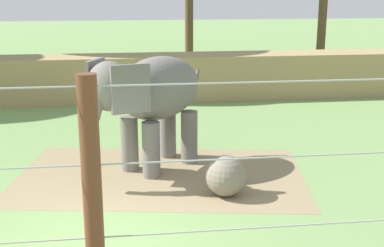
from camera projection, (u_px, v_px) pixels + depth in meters
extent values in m
plane|color=#759956|center=(96.00, 240.00, 9.04)|extent=(120.00, 120.00, 0.00)
cube|color=#937F5B|center=(161.00, 175.00, 12.11)|extent=(7.22, 5.12, 0.01)
cube|color=tan|center=(109.00, 78.00, 19.84)|extent=(36.00, 1.80, 1.73)
cylinder|color=slate|center=(151.00, 150.00, 11.88)|extent=(0.41, 0.41, 1.32)
cylinder|color=slate|center=(130.00, 144.00, 12.33)|extent=(0.41, 0.41, 1.32)
cylinder|color=slate|center=(189.00, 137.00, 12.87)|extent=(0.41, 0.41, 1.32)
cylinder|color=slate|center=(168.00, 132.00, 13.32)|extent=(0.41, 0.41, 1.32)
ellipsoid|color=slate|center=(159.00, 88.00, 12.26)|extent=(2.70, 2.62, 1.51)
ellipsoid|color=slate|center=(109.00, 86.00, 11.07)|extent=(1.38, 1.39, 1.09)
cube|color=slate|center=(131.00, 89.00, 10.78)|extent=(0.84, 0.34, 1.03)
cube|color=slate|center=(96.00, 83.00, 11.49)|extent=(0.42, 0.82, 1.03)
cylinder|color=slate|center=(95.00, 107.00, 10.87)|extent=(0.54, 0.53, 0.59)
cylinder|color=slate|center=(92.00, 127.00, 10.89)|extent=(0.41, 0.41, 0.55)
cylinder|color=slate|center=(90.00, 146.00, 10.94)|extent=(0.27, 0.27, 0.52)
cylinder|color=slate|center=(196.00, 84.00, 13.29)|extent=(0.27, 0.26, 0.75)
sphere|color=gray|center=(226.00, 176.00, 10.87)|extent=(0.88, 0.88, 0.88)
cylinder|color=brown|center=(94.00, 221.00, 5.89)|extent=(0.22, 0.22, 3.41)
cylinder|color=#B7B7BC|center=(78.00, 239.00, 5.92)|extent=(9.30, 0.02, 0.02)
cylinder|color=#B7B7BC|center=(73.00, 166.00, 5.69)|extent=(9.30, 0.02, 0.02)
cylinder|color=#B7B7BC|center=(68.00, 87.00, 5.46)|extent=(9.30, 0.02, 0.02)
cylinder|color=brown|center=(189.00, 13.00, 27.23)|extent=(0.44, 0.44, 5.82)
cylinder|color=brown|center=(323.00, 14.00, 26.43)|extent=(0.44, 0.44, 5.80)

